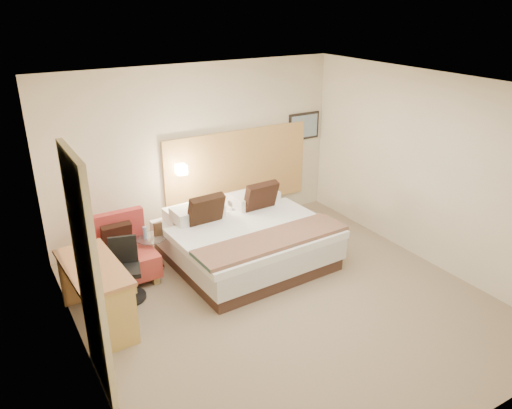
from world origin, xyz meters
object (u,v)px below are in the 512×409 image
desk (96,278)px  lounge_chair (121,255)px  bed (245,239)px  desk_chair (126,275)px  side_table (152,251)px

desk → lounge_chair: bearing=59.3°
bed → desk_chair: 1.79m
desk → desk_chair: 0.64m
bed → side_table: (-1.25, 0.44, -0.06)m
lounge_chair → desk_chair: (-0.09, -0.50, -0.02)m
bed → side_table: size_ratio=4.49×
desk_chair → side_table: bearing=44.8°
side_table → lounge_chair: bearing=-175.4°
desk → bed: bearing=12.2°
lounge_chair → side_table: (0.45, 0.04, -0.08)m
desk_chair → bed: bearing=3.1°
lounge_chair → desk: lounge_chair is taller
side_table → desk_chair: 0.76m
desk_chair → desk: bearing=-138.7°
bed → desk: (-2.22, -0.48, 0.28)m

